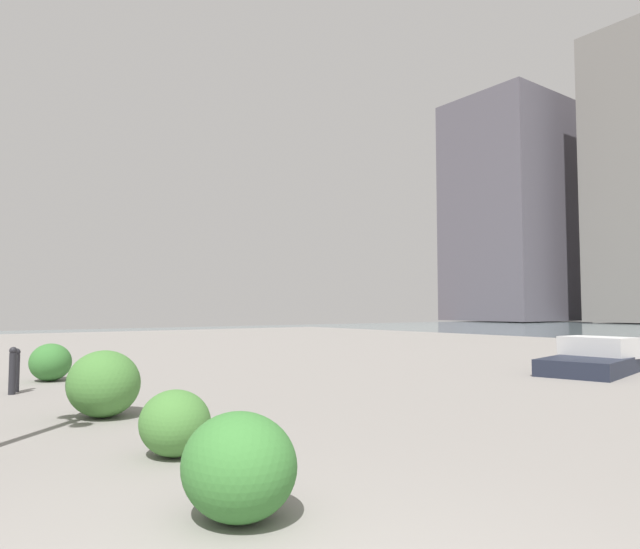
{
  "coord_description": "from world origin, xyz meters",
  "views": [
    {
      "loc": [
        -1.92,
        1.1,
        1.52
      ],
      "look_at": [
        7.74,
        -6.03,
        2.25
      ],
      "focal_mm": 31.29,
      "sensor_mm": 36.0,
      "label": 1
    }
  ],
  "objects": [
    {
      "name": "shrub_round",
      "position": [
        1.72,
        -0.86,
        0.38
      ],
      "size": [
        0.9,
        0.81,
        0.77
      ],
      "color": "#387533",
      "rests_on": "ground"
    },
    {
      "name": "bollard_mid",
      "position": [
        9.6,
        -0.52,
        0.41
      ],
      "size": [
        0.13,
        0.13,
        0.79
      ],
      "color": "#232328",
      "rests_on": "ground"
    },
    {
      "name": "shrub_low",
      "position": [
        3.66,
        -1.16,
        0.34
      ],
      "size": [
        0.8,
        0.72,
        0.68
      ],
      "color": "#477F38",
      "rests_on": "ground"
    },
    {
      "name": "bollard_near",
      "position": [
        9.32,
        -0.42,
        0.44
      ],
      "size": [
        0.13,
        0.13,
        0.84
      ],
      "color": "#232328",
      "rests_on": "ground"
    },
    {
      "name": "shrub_wide",
      "position": [
        10.93,
        -1.34,
        0.39
      ],
      "size": [
        0.92,
        0.83,
        0.78
      ],
      "color": "#387533",
      "rests_on": "ground"
    },
    {
      "name": "boat",
      "position": [
        5.03,
        -12.45,
        0.21
      ],
      "size": [
        2.46,
        4.56,
        0.95
      ],
      "color": "#1E2333",
      "rests_on": "ground"
    },
    {
      "name": "building_highrise",
      "position": [
        41.5,
        -62.51,
        14.23
      ],
      "size": [
        12.76,
        14.96,
        28.47
      ],
      "color": "#5B5660",
      "rests_on": "ground"
    },
    {
      "name": "shrub_tall",
      "position": [
        6.24,
        -1.15,
        0.46
      ],
      "size": [
        1.09,
        0.98,
        0.93
      ],
      "color": "#477F38",
      "rests_on": "ground"
    }
  ]
}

